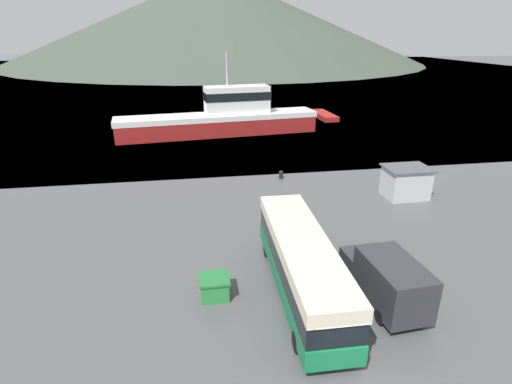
{
  "coord_description": "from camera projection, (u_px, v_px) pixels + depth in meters",
  "views": [
    {
      "loc": [
        -5.19,
        -9.63,
        12.3
      ],
      "look_at": [
        -1.11,
        15.69,
        2.0
      ],
      "focal_mm": 28.0,
      "sensor_mm": 36.0,
      "label": 1
    }
  ],
  "objects": [
    {
      "name": "hill_backdrop",
      "position": [
        216.0,
        18.0,
        172.57
      ],
      "size": [
        174.42,
        174.42,
        35.94
      ],
      "primitive_type": "cone",
      "color": "#3D473D",
      "rests_on": "ground"
    },
    {
      "name": "storage_bin",
      "position": [
        214.0,
        287.0,
        19.77
      ],
      "size": [
        1.51,
        1.43,
        1.11
      ],
      "color": "#287F3D",
      "rests_on": "ground"
    },
    {
      "name": "dock_kiosk",
      "position": [
        406.0,
        182.0,
        31.62
      ],
      "size": [
        3.49,
        2.75,
        2.48
      ],
      "color": "#B2B2B7",
      "rests_on": "ground"
    },
    {
      "name": "mooring_bollard",
      "position": [
        281.0,
        174.0,
        35.92
      ],
      "size": [
        0.41,
        0.41,
        0.76
      ],
      "color": "black",
      "rests_on": "ground"
    },
    {
      "name": "delivery_van",
      "position": [
        387.0,
        279.0,
        19.1
      ],
      "size": [
        2.57,
        5.6,
        2.51
      ],
      "rotation": [
        0.0,
        0.0,
        0.07
      ],
      "color": "#2D2D33",
      "rests_on": "ground"
    },
    {
      "name": "fishing_boat",
      "position": [
        222.0,
        117.0,
        50.91
      ],
      "size": [
        25.85,
        7.13,
        10.16
      ],
      "rotation": [
        0.0,
        0.0,
        1.69
      ],
      "color": "maroon",
      "rests_on": "water_surface"
    },
    {
      "name": "tour_bus",
      "position": [
        301.0,
        263.0,
        19.61
      ],
      "size": [
        2.65,
        11.06,
        3.12
      ],
      "rotation": [
        0.0,
        0.0,
        -0.02
      ],
      "color": "#146B3D",
      "rests_on": "ground"
    },
    {
      "name": "small_boat",
      "position": [
        324.0,
        115.0,
        61.52
      ],
      "size": [
        2.57,
        7.21,
        0.73
      ],
      "rotation": [
        0.0,
        0.0,
        0.05
      ],
      "color": "maroon",
      "rests_on": "water_surface"
    },
    {
      "name": "water_surface",
      "position": [
        203.0,
        68.0,
        146.74
      ],
      "size": [
        240.0,
        240.0,
        0.0
      ],
      "primitive_type": "plane",
      "color": "#3D5160",
      "rests_on": "ground"
    }
  ]
}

